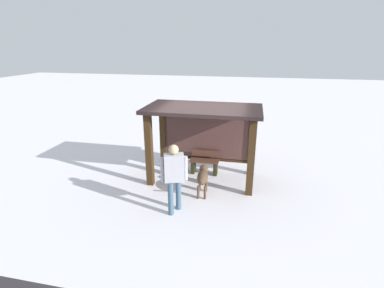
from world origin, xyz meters
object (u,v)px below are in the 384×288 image
(person_walking, at_px, (174,173))
(dog, at_px, (203,177))
(bus_shelter, at_px, (204,126))
(bench_left_inside, at_px, (204,164))

(person_walking, bearing_deg, dog, 63.43)
(dog, bearing_deg, bus_shelter, 98.81)
(bench_left_inside, bearing_deg, dog, -82.63)
(bus_shelter, relative_size, dog, 3.20)
(bench_left_inside, xyz_separation_m, dog, (0.18, -1.36, 0.19))
(bench_left_inside, distance_m, dog, 1.38)
(person_walking, bearing_deg, bus_shelter, 80.85)
(bus_shelter, distance_m, dog, 1.64)
(person_walking, bearing_deg, bench_left_inside, 81.68)
(person_walking, xyz_separation_m, dog, (0.53, 1.06, -0.55))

